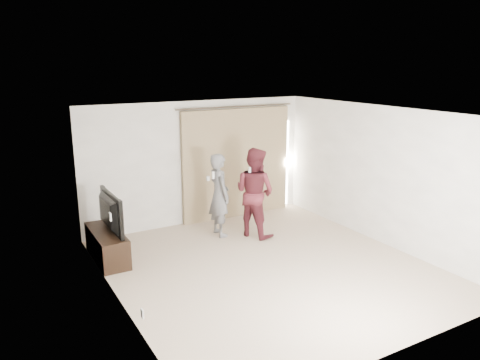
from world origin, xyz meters
The scene contains 10 objects.
floor centered at (0.00, 0.00, 0.00)m, with size 5.50×5.50×0.00m, color #C1AA91.
wall_back centered at (0.00, 2.75, 1.30)m, with size 5.00×0.04×2.60m, color white.
wall_left centered at (-2.50, 0.00, 1.30)m, with size 0.04×5.50×2.60m.
ceiling centered at (0.00, 0.00, 2.60)m, with size 5.00×5.50×0.01m, color white.
curtain centered at (0.91, 2.68, 1.20)m, with size 2.80×0.11×2.46m.
tv_console centered at (-2.27, 1.69, 0.26)m, with size 0.46×1.34×0.52m, color black.
tv centered at (-2.27, 1.69, 0.86)m, with size 1.19×0.16×0.68m, color black.
scratching_post centered at (-2.10, 1.93, 0.18)m, with size 0.34×0.34×0.45m.
person_man centered at (0.00, 1.79, 0.83)m, with size 0.41×0.62×1.66m.
person_woman centered at (0.60, 1.43, 0.89)m, with size 0.95×1.05×1.77m.
Camera 1 is at (-4.04, -6.09, 3.37)m, focal length 35.00 mm.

